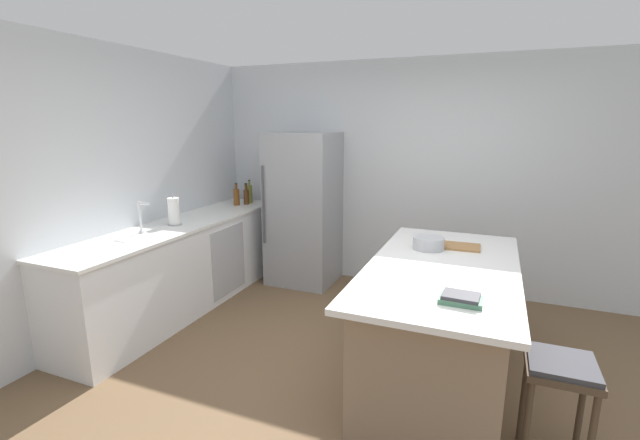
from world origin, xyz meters
TOP-DOWN VIEW (x-y plane):
  - ground_plane at (0.00, 0.00)m, footprint 7.20×7.20m
  - wall_rear at (0.00, 2.25)m, footprint 6.00×0.10m
  - wall_left at (-2.45, 0.00)m, footprint 0.10×6.00m
  - counter_run_left at (-2.09, 0.68)m, footprint 0.65×2.88m
  - kitchen_island at (0.54, 0.35)m, footprint 1.03×2.03m
  - refrigerator at (-1.25, 1.86)m, footprint 0.76×0.72m
  - bar_stool at (1.26, -0.29)m, footprint 0.36×0.36m
  - sink_faucet at (-2.13, 0.22)m, footprint 0.15×0.05m
  - paper_towel_roll at (-2.09, 0.59)m, footprint 0.14×0.14m
  - hot_sauce_bottle at (-2.09, 1.99)m, footprint 0.05×0.05m
  - olive_oil_bottle at (-2.01, 1.91)m, footprint 0.06×0.06m
  - syrup_bottle at (-2.01, 1.81)m, footprint 0.07×0.07m
  - whiskey_bottle at (-2.09, 1.72)m, footprint 0.08×0.08m
  - cookbook_stack at (0.71, -0.30)m, footprint 0.24×0.17m
  - mixing_bowl at (0.38, 0.72)m, footprint 0.25×0.25m
  - cutting_board at (0.62, 0.86)m, footprint 0.32×0.24m

SIDE VIEW (x-z plane):
  - ground_plane at x=0.00m, z-range 0.00..0.00m
  - counter_run_left at x=-2.09m, z-range 0.00..0.91m
  - kitchen_island at x=0.54m, z-range 0.01..0.91m
  - bar_stool at x=1.26m, z-range 0.21..0.86m
  - refrigerator at x=-1.25m, z-range 0.00..1.79m
  - cutting_board at x=0.62m, z-range 0.90..0.92m
  - cookbook_stack at x=0.71m, z-range 0.90..0.96m
  - mixing_bowl at x=0.38m, z-range 0.90..1.00m
  - hot_sauce_bottle at x=-2.09m, z-range 0.89..1.09m
  - syrup_bottle at x=-2.01m, z-range 0.88..1.14m
  - whiskey_bottle at x=-2.09m, z-range 0.88..1.15m
  - olive_oil_bottle at x=-2.01m, z-range 0.88..1.17m
  - paper_towel_roll at x=-2.09m, z-range 0.89..1.20m
  - sink_faucet at x=-2.13m, z-range 0.92..1.22m
  - wall_rear at x=0.00m, z-range 0.00..2.60m
  - wall_left at x=-2.45m, z-range 0.00..2.60m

